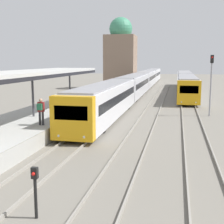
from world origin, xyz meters
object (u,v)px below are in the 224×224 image
Objects in this scene: train_far at (185,82)px; person_on_platform at (41,110)px; train_near at (141,81)px; signal_post_near at (35,187)px; signal_mast_far at (211,78)px.

person_on_platform is at bearing -106.00° from train_far.
train_near is (2.32, 33.66, -0.24)m from person_on_platform.
signal_post_near is 21.71m from signal_mast_far.
train_far reaches higher than person_on_platform.
train_far is 20.46× the size of signal_post_near.
person_on_platform is 0.02× the size of train_near.
train_near is at bearing 86.05° from person_on_platform.
train_near reaches higher than signal_post_near.
person_on_platform is at bearing -93.95° from train_near.
train_far is 6.29× the size of signal_mast_far.
signal_post_near is (1.72, -43.00, -0.63)m from train_near.
train_far is (9.47, 33.02, -0.26)m from person_on_platform.
train_far is at bearing 82.71° from signal_post_near.
person_on_platform is 0.05× the size of train_far.
train_far is at bearing 94.35° from signal_mast_far.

